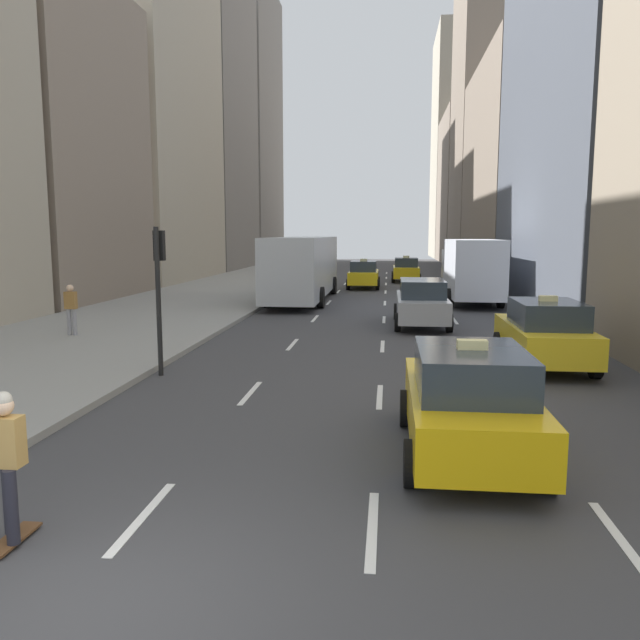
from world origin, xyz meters
The scene contains 15 objects.
ground_plane centered at (0.00, 0.00, 0.00)m, with size 160.00×160.00×0.00m, color #3D3D3F.
sidewalk_left centered at (-7.00, 27.00, 0.07)m, with size 8.00×66.00×0.15m, color gray.
lane_markings centered at (2.60, 23.00, 0.01)m, with size 5.72×56.00×0.01m.
building_row_left centered at (-14.00, 42.81, 12.57)m, with size 6.00×75.41×31.66m.
building_row_right centered at (12.00, 50.07, 12.89)m, with size 6.00×97.42×36.15m.
taxi_lead centered at (1.20, 34.48, 0.88)m, with size 2.02×4.40×1.87m.
taxi_second centered at (4.00, 4.58, 0.88)m, with size 2.02×4.40×1.87m.
taxi_third centered at (6.80, 11.56, 0.88)m, with size 2.02×4.40×1.87m.
taxi_fourth centered at (4.00, 40.23, 0.88)m, with size 2.02×4.40×1.87m.
sedan_black_near centered at (4.00, 18.46, 0.89)m, with size 2.02×4.93×1.75m.
city_bus centered at (-1.61, 26.80, 1.79)m, with size 2.80×11.61×3.25m.
box_truck centered at (6.80, 26.69, 1.71)m, with size 2.58×8.40×3.15m.
skateboarder centered at (-1.39, 1.21, 0.96)m, with size 0.36×0.80×1.75m.
pedestrian_far_walking centered at (-7.50, 14.17, 1.07)m, with size 0.36×0.22×1.65m.
traffic_light_pole centered at (-2.75, 9.55, 2.41)m, with size 0.24×0.42×3.60m.
Camera 1 is at (2.74, -4.94, 3.44)m, focal length 35.00 mm.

